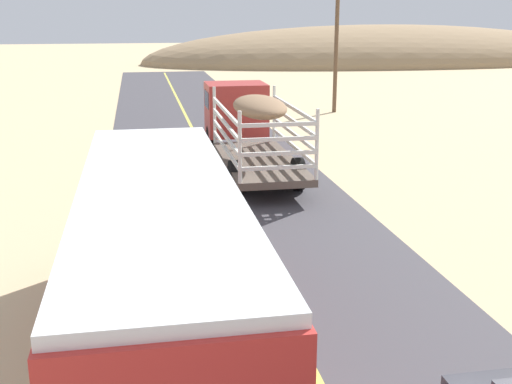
{
  "coord_description": "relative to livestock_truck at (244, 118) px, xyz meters",
  "views": [
    {
      "loc": [
        -2.68,
        -5.26,
        5.87
      ],
      "look_at": [
        0.0,
        9.3,
        1.67
      ],
      "focal_mm": 44.98,
      "sensor_mm": 36.0,
      "label": 1
    }
  ],
  "objects": [
    {
      "name": "distant_hill",
      "position": [
        25.1,
        49.0,
        -1.79
      ],
      "size": [
        57.63,
        23.07,
        8.66
      ],
      "primitive_type": "ellipsoid",
      "color": "#997C5A",
      "rests_on": "ground"
    },
    {
      "name": "power_pole_mid",
      "position": [
        7.47,
        12.02,
        2.73
      ],
      "size": [
        2.2,
        0.24,
        8.45
      ],
      "color": "brown",
      "rests_on": "ground"
    },
    {
      "name": "bus",
      "position": [
        -3.87,
        -14.87,
        -0.04
      ],
      "size": [
        2.54,
        10.0,
        3.21
      ],
      "color": "red",
      "rests_on": "road_surface"
    },
    {
      "name": "livestock_truck",
      "position": [
        0.0,
        0.0,
        0.0
      ],
      "size": [
        2.53,
        9.7,
        3.02
      ],
      "color": "#B2332D",
      "rests_on": "road_surface"
    }
  ]
}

